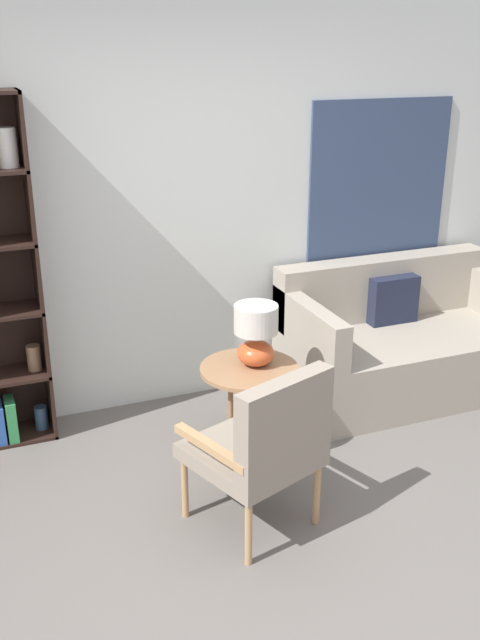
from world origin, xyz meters
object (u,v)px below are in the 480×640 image
Objects in this scene: armchair at (266,441)px; table_lamp at (256,333)px; couch at (401,344)px; side_table at (249,375)px.

table_lamp reaches higher than armchair.
side_table is at bearing -163.20° from couch.
table_lamp is at bearing -163.47° from couch.
table_lamp is (0.27, 0.76, 0.24)m from armchair.
armchair is 0.77m from side_table.
armchair reaches higher than side_table.
table_lamp reaches higher than side_table.
table_lamp is at bearing 23.70° from side_table.
couch is (1.55, 1.14, -0.19)m from armchair.
side_table is at bearing -156.30° from table_lamp.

